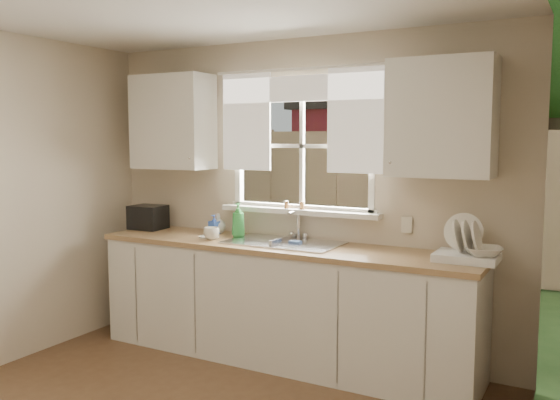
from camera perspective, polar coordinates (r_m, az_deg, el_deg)
The scene contains 19 objects.
room_walls at distance 3.08m, azimuth -15.54°, elevation -3.19°, with size 3.62×4.02×2.50m.
window at distance 4.75m, azimuth 2.04°, elevation 3.22°, with size 1.38×0.16×1.06m.
curtains at distance 4.70m, azimuth 1.77°, elevation 8.65°, with size 1.50×0.03×0.81m.
base_cabinets at distance 4.64m, azimuth 0.18°, elevation -10.02°, with size 3.00×0.62×0.87m, color silver.
countertop at distance 4.54m, azimuth 0.18°, elevation -4.49°, with size 3.04×0.65×0.04m, color #9C784E.
upper_cabinet_left at distance 5.22m, azimuth -10.28°, elevation 7.38°, with size 0.70×0.33×0.80m, color silver.
upper_cabinet_right at distance 4.18m, azimuth 15.28°, elevation 7.62°, with size 0.70×0.33×0.80m, color silver.
wall_outlet at distance 4.45m, azimuth 12.11°, elevation -2.35°, with size 0.08×0.01×0.12m, color beige.
sill_jars at distance 4.73m, azimuth 1.37°, elevation -0.50°, with size 0.18×0.04×0.06m.
backyard at distance 10.91m, azimuth 20.89°, elevation 14.85°, with size 20.00×10.00×6.13m.
sink at distance 4.57m, azimuth 0.37°, elevation -5.07°, with size 0.88×0.52×0.40m.
dish_rack at distance 4.10m, azimuth 17.52°, elevation -4.63°, with size 0.40×0.31×0.30m.
bowl at distance 4.03m, azimuth 18.99°, elevation -4.68°, with size 0.24×0.24×0.06m, color silver.
soap_bottle_a at distance 4.83m, azimuth -4.04°, elevation -1.95°, with size 0.11×0.11×0.28m, color green.
soap_bottle_b at distance 5.00m, azimuth -6.35°, elevation -2.36°, with size 0.07×0.08×0.16m, color #3156B9.
soap_bottle_c at distance 5.04m, azimuth -5.97°, elevation -2.27°, with size 0.13×0.13×0.17m, color beige.
saucer at distance 4.85m, azimuth -6.85°, elevation -3.54°, with size 0.17×0.17×0.01m, color white.
cup at distance 4.74m, azimuth -6.61°, elevation -3.23°, with size 0.13×0.13×0.10m, color silver.
black_appliance at distance 5.38m, azimuth -12.58°, elevation -1.62°, with size 0.29×0.25×0.21m, color black.
Camera 1 is at (2.13, -2.24, 1.72)m, focal length 38.00 mm.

